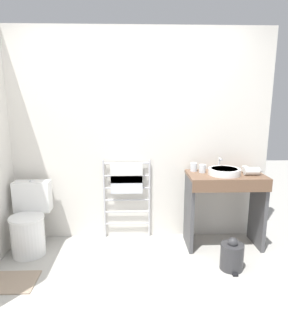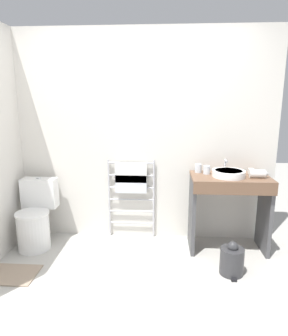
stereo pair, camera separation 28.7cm
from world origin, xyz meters
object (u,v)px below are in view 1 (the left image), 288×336
object	(u,v)px
cup_near_wall	(194,167)
trash_bin	(232,256)
hair_dryer	(252,171)
cup_near_edge	(202,169)
toilet	(29,223)
sink_basin	(224,171)
towel_radiator	(127,184)

from	to	relation	value
cup_near_wall	trash_bin	size ratio (longest dim) A/B	0.29
hair_dryer	cup_near_edge	bearing A→B (deg)	167.53
toilet	sink_basin	xyz separation A→B (m)	(2.14, 0.04, 0.56)
sink_basin	trash_bin	xyz separation A→B (m)	(-0.02, -0.48, -0.74)
cup_near_wall	cup_near_edge	xyz separation A→B (m)	(0.08, -0.07, -0.00)
toilet	hair_dryer	xyz separation A→B (m)	(2.44, 0.03, 0.56)
toilet	trash_bin	world-z (taller)	toilet
hair_dryer	trash_bin	xyz separation A→B (m)	(-0.33, -0.47, -0.75)
towel_radiator	cup_near_wall	bearing A→B (deg)	-6.21
sink_basin	trash_bin	size ratio (longest dim) A/B	1.04
sink_basin	trash_bin	world-z (taller)	sink_basin
toilet	towel_radiator	world-z (taller)	towel_radiator
cup_near_edge	trash_bin	distance (m)	0.97
hair_dryer	trash_bin	distance (m)	0.94
towel_radiator	hair_dryer	bearing A→B (deg)	-11.05
cup_near_wall	cup_near_edge	distance (m)	0.11
towel_radiator	cup_near_edge	world-z (taller)	towel_radiator
cup_near_edge	trash_bin	xyz separation A→B (m)	(0.19, -0.59, -0.75)
sink_basin	cup_near_wall	distance (m)	0.35
trash_bin	hair_dryer	bearing A→B (deg)	55.38
cup_near_wall	cup_near_edge	world-z (taller)	cup_near_wall
towel_radiator	sink_basin	world-z (taller)	towel_radiator
towel_radiator	trash_bin	size ratio (longest dim) A/B	2.88
towel_radiator	trash_bin	bearing A→B (deg)	-35.16
sink_basin	hair_dryer	distance (m)	0.30
toilet	hair_dryer	distance (m)	2.50
cup_near_wall	cup_near_edge	bearing A→B (deg)	-39.48
cup_near_wall	trash_bin	xyz separation A→B (m)	(0.28, -0.66, -0.75)
cup_near_edge	hair_dryer	bearing A→B (deg)	-12.47
toilet	cup_near_wall	size ratio (longest dim) A/B	8.06
toilet	towel_radiator	distance (m)	1.16
sink_basin	cup_near_edge	world-z (taller)	cup_near_edge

